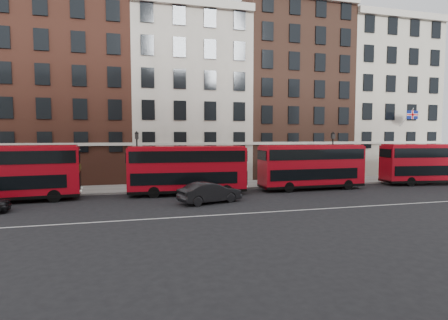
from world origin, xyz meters
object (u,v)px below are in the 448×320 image
object	(u,v)px
bus_b	(187,169)
car_front	(210,192)
bus_a	(6,172)
traffic_light	(428,159)
bus_d	(429,163)
bus_c	(311,166)

from	to	relation	value
bus_b	car_front	xyz separation A→B (m)	(1.11, -3.96, -1.45)
bus_a	car_front	bearing A→B (deg)	-20.43
traffic_light	bus_d	bearing A→B (deg)	-133.21
bus_c	traffic_light	distance (m)	15.57
bus_b	bus_d	size ratio (longest dim) A/B	0.99
bus_c	car_front	bearing A→B (deg)	-160.37
bus_d	bus_b	bearing A→B (deg)	-172.62
bus_a	bus_d	distance (m)	38.89
traffic_light	car_front	bearing A→B (deg)	-167.03
bus_c	bus_b	bearing A→B (deg)	179.12
bus_b	bus_c	xyz separation A→B (m)	(11.69, -0.00, 0.01)
bus_a	bus_b	size ratio (longest dim) A/B	1.04
bus_b	bus_d	distance (m)	25.21
bus_c	traffic_light	world-z (taller)	bus_c
bus_a	bus_b	xyz separation A→B (m)	(13.68, 0.01, -0.08)
bus_a	bus_d	xyz separation A→B (m)	(38.89, 0.01, -0.07)
bus_b	bus_d	xyz separation A→B (m)	(25.21, 0.00, 0.00)
bus_d	bus_c	bearing A→B (deg)	-172.60
traffic_light	bus_a	bearing A→B (deg)	-177.14
bus_a	bus_c	size ratio (longest dim) A/B	1.04
bus_c	bus_a	bearing A→B (deg)	179.14
bus_a	bus_c	distance (m)	25.36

